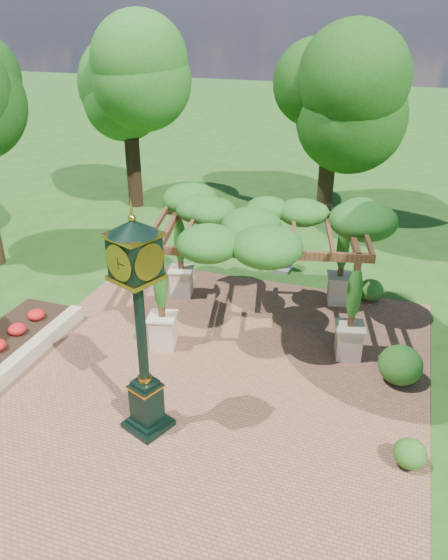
% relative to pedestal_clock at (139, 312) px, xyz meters
% --- Properties ---
extents(ground, '(120.00, 120.00, 0.00)m').
position_rel_pedestal_clock_xyz_m(ground, '(0.68, 0.50, -2.84)').
color(ground, '#1E4714').
rests_on(ground, ground).
extents(brick_plaza, '(10.00, 12.00, 0.04)m').
position_rel_pedestal_clock_xyz_m(brick_plaza, '(0.68, 1.50, -2.82)').
color(brick_plaza, brown).
rests_on(brick_plaza, ground).
extents(border_wall, '(0.35, 5.00, 0.40)m').
position_rel_pedestal_clock_xyz_m(border_wall, '(-3.92, 1.00, -2.64)').
color(border_wall, '#C6B793').
rests_on(border_wall, ground).
extents(pedestal_clock, '(1.22, 1.22, 4.74)m').
position_rel_pedestal_clock_xyz_m(pedestal_clock, '(0.00, 0.00, 0.00)').
color(pedestal_clock, black).
rests_on(pedestal_clock, brick_plaza).
extents(pergola, '(6.14, 4.59, 3.47)m').
position_rel_pedestal_clock_xyz_m(pergola, '(1.02, 4.86, 0.01)').
color(pergola, beige).
rests_on(pergola, brick_plaza).
extents(sundial, '(0.66, 0.66, 1.14)m').
position_rel_pedestal_clock_xyz_m(sundial, '(0.86, 8.53, -2.34)').
color(sundial, '#9C9C93').
rests_on(sundial, ground).
extents(shrub_front, '(0.84, 0.84, 0.58)m').
position_rel_pedestal_clock_xyz_m(shrub_front, '(5.26, 0.62, -2.51)').
color(shrub_front, '#2A5A19').
rests_on(shrub_front, brick_plaza).
extents(shrub_mid, '(1.18, 1.18, 0.93)m').
position_rel_pedestal_clock_xyz_m(shrub_mid, '(4.94, 3.32, -2.33)').
color(shrub_mid, '#235A19').
rests_on(shrub_mid, brick_plaza).
extents(shrub_back, '(0.99, 0.99, 0.67)m').
position_rel_pedestal_clock_xyz_m(shrub_back, '(3.93, 7.23, -2.46)').
color(shrub_back, '#2C631C').
rests_on(shrub_back, brick_plaza).
extents(tree_west_far, '(3.87, 3.87, 7.74)m').
position_rel_pedestal_clock_xyz_m(tree_west_far, '(-6.92, 13.08, 2.47)').
color(tree_west_far, black).
rests_on(tree_west_far, ground).
extents(tree_north, '(4.58, 4.58, 7.42)m').
position_rel_pedestal_clock_xyz_m(tree_north, '(1.20, 15.17, 2.26)').
color(tree_north, '#302213').
rests_on(tree_north, ground).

